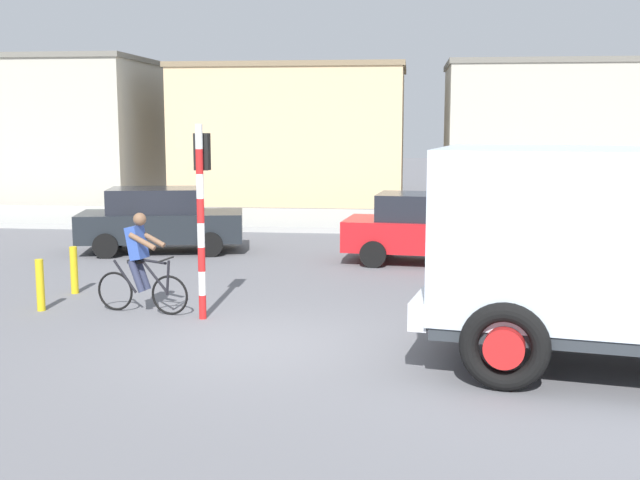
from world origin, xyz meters
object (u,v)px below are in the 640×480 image
object	(u,v)px
car_red_near	(431,228)
bollard_near	(40,285)
cyclist	(141,263)
traffic_light_pole	(201,194)
car_white_mid	(160,219)
bollard_far	(74,270)

from	to	relation	value
car_red_near	bollard_near	xyz separation A→B (m)	(-6.80, -5.45, -0.37)
cyclist	car_red_near	world-z (taller)	cyclist
traffic_light_pole	car_white_mid	xyz separation A→B (m)	(-2.80, 6.46, -1.25)
bollard_near	car_red_near	bearing A→B (deg)	38.72
cyclist	bollard_near	size ratio (longest dim) A/B	1.91
car_white_mid	bollard_far	world-z (taller)	car_white_mid
car_white_mid	cyclist	bearing A→B (deg)	-75.11
cyclist	traffic_light_pole	xyz separation A→B (m)	(1.14, -0.23, 1.20)
car_white_mid	bollard_near	xyz separation A→B (m)	(-0.12, -6.30, -0.37)
bollard_near	bollard_far	bearing A→B (deg)	90.00
cyclist	bollard_far	world-z (taller)	cyclist
car_white_mid	car_red_near	bearing A→B (deg)	-7.22
car_red_near	bollard_near	size ratio (longest dim) A/B	4.63
traffic_light_pole	bollard_far	distance (m)	3.69
traffic_light_pole	car_white_mid	world-z (taller)	traffic_light_pole
traffic_light_pole	car_red_near	bearing A→B (deg)	55.37
traffic_light_pole	car_white_mid	distance (m)	7.15
cyclist	traffic_light_pole	size ratio (longest dim) A/B	0.54
cyclist	car_white_mid	distance (m)	6.45
car_white_mid	bollard_near	size ratio (longest dim) A/B	4.73
cyclist	car_white_mid	world-z (taller)	cyclist
car_white_mid	traffic_light_pole	bearing A→B (deg)	-66.55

